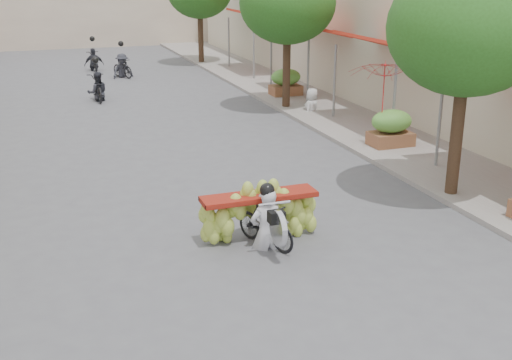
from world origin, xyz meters
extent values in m
plane|color=#57575C|center=(0.00, 0.00, 0.00)|extent=(120.00, 120.00, 0.00)
cube|color=gray|center=(7.00, 15.00, 0.06)|extent=(4.00, 60.00, 0.12)
cube|color=beige|center=(12.00, 14.00, 3.00)|extent=(8.00, 40.00, 6.00)
cylinder|color=slate|center=(6.30, 5.90, 1.27)|extent=(0.08, 0.08, 2.55)
cube|color=red|center=(7.12, 10.00, 2.75)|extent=(1.77, 4.20, 0.53)
cylinder|color=slate|center=(6.30, 8.10, 1.27)|extent=(0.08, 0.08, 2.55)
cylinder|color=slate|center=(6.30, 11.90, 1.27)|extent=(0.08, 0.08, 2.55)
cube|color=red|center=(7.12, 16.00, 2.75)|extent=(1.77, 4.20, 0.53)
cylinder|color=slate|center=(6.30, 14.10, 1.27)|extent=(0.08, 0.08, 2.55)
cylinder|color=slate|center=(6.30, 17.90, 1.27)|extent=(0.08, 0.08, 2.55)
cube|color=red|center=(7.12, 22.00, 2.75)|extent=(1.77, 4.20, 0.53)
cylinder|color=slate|center=(6.30, 20.10, 1.27)|extent=(0.08, 0.08, 2.55)
cylinder|color=slate|center=(6.30, 23.90, 1.27)|extent=(0.08, 0.08, 2.55)
cylinder|color=#3A2719|center=(5.40, 4.00, 1.60)|extent=(0.28, 0.28, 3.20)
ellipsoid|color=#255C1B|center=(5.40, 4.00, 3.80)|extent=(3.40, 3.40, 2.90)
cylinder|color=#3A2719|center=(5.40, 14.00, 1.60)|extent=(0.28, 0.28, 3.20)
ellipsoid|color=#255C1B|center=(5.40, 14.00, 3.80)|extent=(3.40, 3.40, 2.90)
cylinder|color=#3A2719|center=(5.40, 26.00, 1.60)|extent=(0.28, 0.28, 3.20)
cube|color=brown|center=(6.20, 8.00, 0.37)|extent=(1.20, 0.80, 0.50)
ellipsoid|color=#589C3A|center=(6.20, 8.00, 0.95)|extent=(1.20, 0.88, 0.66)
cube|color=brown|center=(6.20, 16.00, 0.37)|extent=(1.20, 0.80, 0.50)
ellipsoid|color=#589C3A|center=(6.20, 16.00, 0.95)|extent=(1.20, 0.88, 0.66)
imported|color=black|center=(0.47, 2.92, 0.44)|extent=(0.98, 1.54, 0.88)
cylinder|color=silver|center=(0.47, 2.27, 0.62)|extent=(0.10, 0.66, 0.66)
cube|color=black|center=(0.47, 2.37, 0.80)|extent=(0.28, 0.22, 0.22)
cylinder|color=silver|center=(0.47, 2.47, 1.02)|extent=(0.60, 0.05, 0.05)
cube|color=maroon|center=(0.47, 3.27, 0.88)|extent=(2.25, 0.55, 0.10)
imported|color=silver|center=(0.47, 2.87, 1.18)|extent=(0.63, 0.47, 1.75)
sphere|color=black|center=(0.47, 2.84, 2.02)|extent=(0.28, 0.28, 0.28)
imported|color=#AB1616|center=(5.90, 7.96, 2.56)|extent=(2.70, 2.70, 1.92)
imported|color=silver|center=(6.03, 13.09, 0.90)|extent=(0.89, 0.83, 1.56)
imported|color=black|center=(-0.94, 17.93, 0.48)|extent=(0.66, 1.73, 0.97)
imported|color=#2B2C34|center=(-0.94, 17.93, 1.12)|extent=(0.80, 0.49, 1.65)
sphere|color=black|center=(-0.94, 17.93, 1.58)|extent=(0.26, 0.26, 0.26)
imported|color=black|center=(0.78, 23.00, 0.46)|extent=(1.05, 1.59, 0.91)
imported|color=#2B2C34|center=(0.78, 23.00, 1.12)|extent=(1.19, 0.94, 1.65)
sphere|color=black|center=(0.78, 23.00, 1.58)|extent=(0.26, 0.26, 0.26)
imported|color=black|center=(-0.25, 25.54, 0.45)|extent=(0.63, 1.62, 0.91)
imported|color=#2B2C34|center=(-0.25, 25.54, 1.12)|extent=(0.98, 0.57, 1.65)
sphere|color=black|center=(-0.25, 25.54, 1.58)|extent=(0.26, 0.26, 0.26)
camera|label=1|loc=(-3.44, -7.51, 5.08)|focal=45.00mm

